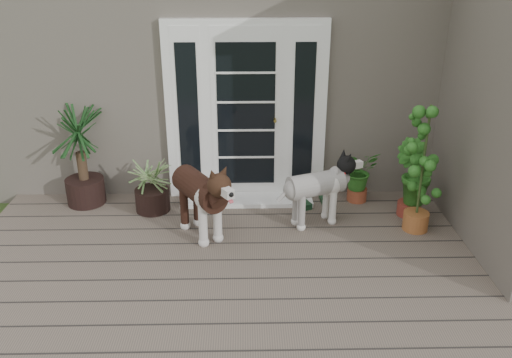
{
  "coord_description": "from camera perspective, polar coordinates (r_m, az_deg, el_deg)",
  "views": [
    {
      "loc": [
        -0.21,
        -3.53,
        3.01
      ],
      "look_at": [
        -0.1,
        1.75,
        0.7
      ],
      "focal_mm": 37.59,
      "sensor_mm": 36.0,
      "label": 1
    }
  ],
  "objects": [
    {
      "name": "deck",
      "position": [
        4.92,
        1.53,
        -13.23
      ],
      "size": [
        6.2,
        4.6,
        0.12
      ],
      "primitive_type": "cube",
      "color": "#6B5B4C",
      "rests_on": "ground"
    },
    {
      "name": "yucca",
      "position": [
        6.64,
        -18.15,
        2.46
      ],
      "size": [
        1.05,
        1.05,
        1.25
      ],
      "primitive_type": null,
      "rotation": [
        0.0,
        0.0,
        0.25
      ],
      "color": "black",
      "rests_on": "deck"
    },
    {
      "name": "clog_left",
      "position": [
        6.49,
        5.05,
        -2.48
      ],
      "size": [
        0.25,
        0.34,
        0.09
      ],
      "primitive_type": null,
      "rotation": [
        0.0,
        0.0,
        0.37
      ],
      "color": "#15361E",
      "rests_on": "deck"
    },
    {
      "name": "door_step",
      "position": [
        6.58,
        -0.99,
        -2.17
      ],
      "size": [
        1.6,
        0.4,
        0.05
      ],
      "primitive_type": "cube",
      "color": "white",
      "rests_on": "deck"
    },
    {
      "name": "house_main",
      "position": [
        8.31,
        0.28,
        13.49
      ],
      "size": [
        7.4,
        4.0,
        3.1
      ],
      "primitive_type": "cube",
      "color": "#665E54",
      "rests_on": "ground"
    },
    {
      "name": "spider_plant",
      "position": [
        6.35,
        -11.09,
        -0.34
      ],
      "size": [
        0.86,
        0.86,
        0.72
      ],
      "primitive_type": null,
      "rotation": [
        0.0,
        0.0,
        0.35
      ],
      "color": "#A1BD74",
      "rests_on": "deck"
    },
    {
      "name": "white_dog",
      "position": [
        5.96,
        6.33,
        -1.72
      ],
      "size": [
        0.92,
        0.65,
        0.71
      ],
      "primitive_type": null,
      "rotation": [
        0.0,
        0.0,
        -1.2
      ],
      "color": "beige",
      "rests_on": "deck"
    },
    {
      "name": "clog_right",
      "position": [
        6.64,
        7.22,
        -2.03
      ],
      "size": [
        0.13,
        0.26,
        0.08
      ],
      "primitive_type": null,
      "rotation": [
        0.0,
        0.0,
        0.05
      ],
      "color": "#16371D",
      "rests_on": "deck"
    },
    {
      "name": "herb_c",
      "position": [
        6.83,
        21.09,
        -0.26
      ],
      "size": [
        0.4,
        0.4,
        0.62
      ],
      "primitive_type": "imported",
      "rotation": [
        0.0,
        0.0,
        4.73
      ],
      "color": "#1F661D",
      "rests_on": "deck"
    },
    {
      "name": "sapling",
      "position": [
        5.92,
        17.32,
        1.16
      ],
      "size": [
        0.49,
        0.49,
        1.47
      ],
      "primitive_type": null,
      "rotation": [
        0.0,
        0.0,
        -0.15
      ],
      "color": "#194D16",
      "rests_on": "deck"
    },
    {
      "name": "door_unit",
      "position": [
        6.39,
        -1.06,
        7.12
      ],
      "size": [
        1.9,
        0.14,
        2.15
      ],
      "primitive_type": "cube",
      "color": "white",
      "rests_on": "deck"
    },
    {
      "name": "herb_a",
      "position": [
        6.62,
        10.8,
        -0.03
      ],
      "size": [
        0.58,
        0.58,
        0.56
      ],
      "primitive_type": "imported",
      "rotation": [
        0.0,
        0.0,
        0.39
      ],
      "color": "#1B601D",
      "rests_on": "deck"
    },
    {
      "name": "brindle_dog",
      "position": [
        5.7,
        -5.98,
        -2.37
      ],
      "size": [
        0.86,
        1.04,
        0.8
      ],
      "primitive_type": null,
      "rotation": [
        0.0,
        0.0,
        3.71
      ],
      "color": "#371C14",
      "rests_on": "deck"
    },
    {
      "name": "herb_b",
      "position": [
        6.38,
        16.2,
        -0.95
      ],
      "size": [
        0.63,
        0.63,
        0.68
      ],
      "primitive_type": "imported",
      "rotation": [
        0.0,
        0.0,
        2.48
      ],
      "color": "#214C15",
      "rests_on": "deck"
    }
  ]
}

